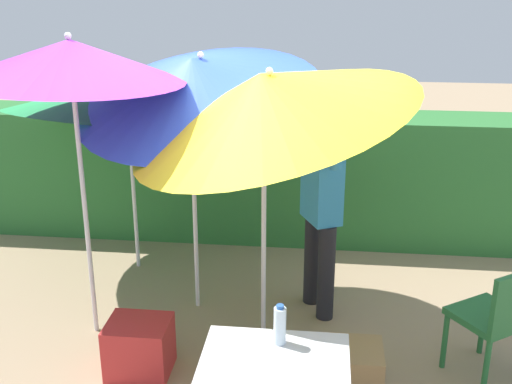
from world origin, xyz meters
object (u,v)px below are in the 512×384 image
at_px(umbrella_navy, 124,99).
at_px(bottle_water, 280,325).
at_px(umbrella_orange, 70,60).
at_px(crate_cardboard, 355,368).
at_px(umbrella_yellow, 267,98).
at_px(folding_table, 274,375).
at_px(umbrella_rainbow, 196,79).
at_px(chair_plastic, 498,315).
at_px(person_vendor, 321,207).
at_px(cooler_box, 139,347).

distance_m(umbrella_navy, bottle_water, 2.97).
height_order(umbrella_orange, crate_cardboard, umbrella_orange).
height_order(umbrella_yellow, folding_table, umbrella_yellow).
height_order(umbrella_navy, folding_table, umbrella_navy).
bearing_deg(umbrella_rainbow, bottle_water, -65.02).
xyz_separation_m(umbrella_rainbow, crate_cardboard, (1.25, -0.98, -1.80)).
height_order(umbrella_navy, crate_cardboard, umbrella_navy).
bearing_deg(chair_plastic, umbrella_orange, 174.06).
relative_size(umbrella_orange, folding_table, 2.92).
bearing_deg(crate_cardboard, umbrella_yellow, 143.27).
bearing_deg(umbrella_rainbow, crate_cardboard, -37.91).
height_order(chair_plastic, bottle_water, bottle_water).
bearing_deg(umbrella_navy, folding_table, -58.35).
relative_size(umbrella_orange, person_vendor, 1.24).
distance_m(chair_plastic, cooler_box, 2.50).
relative_size(umbrella_rainbow, bottle_water, 10.37).
height_order(umbrella_rainbow, folding_table, umbrella_rainbow).
relative_size(umbrella_rainbow, umbrella_orange, 1.06).
height_order(person_vendor, crate_cardboard, person_vendor).
relative_size(person_vendor, cooler_box, 4.25).
relative_size(person_vendor, bottle_water, 7.83).
bearing_deg(cooler_box, chair_plastic, 4.34).
bearing_deg(folding_table, umbrella_navy, 121.65).
bearing_deg(bottle_water, cooler_box, 145.64).
bearing_deg(cooler_box, umbrella_yellow, 29.06).
bearing_deg(umbrella_rainbow, cooler_box, -105.84).
bearing_deg(umbrella_yellow, umbrella_navy, 139.36).
bearing_deg(folding_table, umbrella_rainbow, 112.65).
relative_size(umbrella_yellow, crate_cardboard, 6.54).
height_order(folding_table, bottle_water, bottle_water).
xyz_separation_m(umbrella_rainbow, chair_plastic, (2.21, -0.77, -1.44)).
xyz_separation_m(umbrella_rainbow, umbrella_yellow, (0.59, -0.48, -0.04)).
bearing_deg(chair_plastic, umbrella_yellow, 169.91).
relative_size(umbrella_orange, cooler_box, 5.28).
bearing_deg(umbrella_orange, umbrella_navy, 91.26).
bearing_deg(bottle_water, umbrella_orange, 142.07).
height_order(umbrella_orange, chair_plastic, umbrella_orange).
relative_size(umbrella_yellow, bottle_water, 10.27).
distance_m(umbrella_yellow, folding_table, 1.84).
xyz_separation_m(chair_plastic, folding_table, (-1.44, -1.07, 0.17)).
bearing_deg(umbrella_rainbow, umbrella_yellow, -39.21).
bearing_deg(person_vendor, crate_cardboard, -75.26).
relative_size(umbrella_rainbow, person_vendor, 1.32).
height_order(person_vendor, folding_table, person_vendor).
relative_size(umbrella_orange, chair_plastic, 2.63).
xyz_separation_m(umbrella_navy, chair_plastic, (3.01, -1.48, -1.13)).
height_order(umbrella_rainbow, person_vendor, umbrella_rainbow).
relative_size(umbrella_yellow, folding_table, 3.08).
height_order(umbrella_rainbow, bottle_water, umbrella_rainbow).
bearing_deg(folding_table, person_vendor, 83.57).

